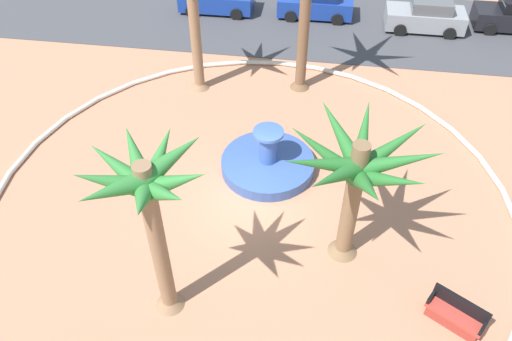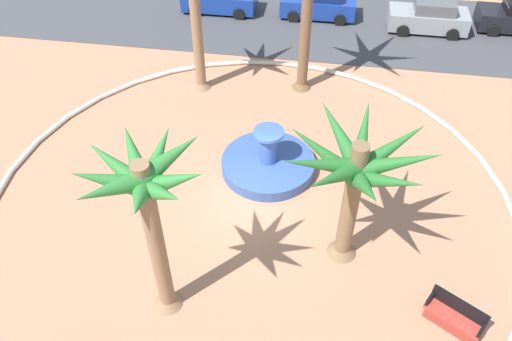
# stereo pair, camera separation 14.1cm
# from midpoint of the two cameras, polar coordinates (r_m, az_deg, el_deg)

# --- Properties ---
(ground_plane) EXTENTS (80.00, 80.00, 0.00)m
(ground_plane) POSITION_cam_midpoint_polar(r_m,az_deg,el_deg) (17.89, -0.83, -3.41)
(ground_plane) COLOR tan
(plaza_curb) EXTENTS (18.20, 18.20, 0.20)m
(plaza_curb) POSITION_cam_midpoint_polar(r_m,az_deg,el_deg) (17.81, -0.83, -3.19)
(plaza_curb) COLOR silver
(plaza_curb) RESTS_ON ground
(street_asphalt) EXTENTS (48.00, 8.00, 0.03)m
(street_asphalt) POSITION_cam_midpoint_polar(r_m,az_deg,el_deg) (28.77, 3.53, 16.42)
(street_asphalt) COLOR #424247
(street_asphalt) RESTS_ON ground
(fountain) EXTENTS (3.46, 3.46, 1.81)m
(fountain) POSITION_cam_midpoint_polar(r_m,az_deg,el_deg) (18.85, 1.11, 0.81)
(fountain) COLOR #38569E
(fountain) RESTS_ON ground
(palm_tree_by_curb) EXTENTS (4.35, 4.32, 4.73)m
(palm_tree_by_curb) POSITION_cam_midpoint_polar(r_m,az_deg,el_deg) (14.07, 10.97, -0.08)
(palm_tree_by_curb) COLOR brown
(palm_tree_by_curb) RESTS_ON ground
(palm_tree_far_side) EXTENTS (3.17, 3.18, 5.80)m
(palm_tree_far_side) POSITION_cam_midpoint_polar(r_m,az_deg,el_deg) (12.09, -12.33, -3.10)
(palm_tree_far_side) COLOR #8E6B4C
(palm_tree_far_side) RESTS_ON ground
(bench_west) EXTENTS (1.63, 1.26, 1.00)m
(bench_west) POSITION_cam_midpoint_polar(r_m,az_deg,el_deg) (15.73, 21.12, -14.99)
(bench_west) COLOR #B73D33
(bench_west) RESTS_ON ground
(parked_car_second) EXTENTS (4.01, 1.94, 1.67)m
(parked_car_second) POSITION_cam_midpoint_polar(r_m,az_deg,el_deg) (29.04, 6.61, 18.17)
(parked_car_second) COLOR navy
(parked_car_second) RESTS_ON ground
(parked_car_third) EXTENTS (4.00, 1.92, 1.67)m
(parked_car_third) POSITION_cam_midpoint_polar(r_m,az_deg,el_deg) (28.87, 18.38, 16.13)
(parked_car_third) COLOR gray
(parked_car_third) RESTS_ON ground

